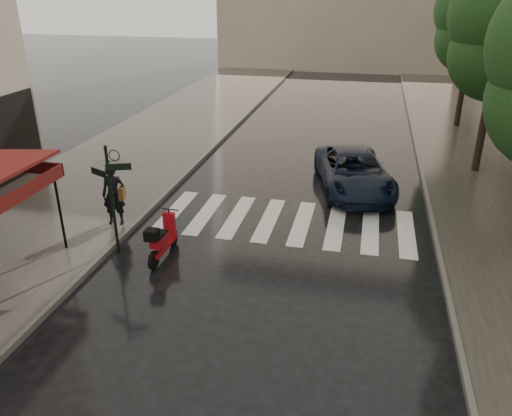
% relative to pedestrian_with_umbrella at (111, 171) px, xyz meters
% --- Properties ---
extents(ground, '(120.00, 120.00, 0.00)m').
position_rel_pedestrian_with_umbrella_xyz_m(ground, '(2.00, -4.50, -1.82)').
color(ground, black).
rests_on(ground, ground).
extents(sidewalk_near, '(6.00, 60.00, 0.12)m').
position_rel_pedestrian_with_umbrella_xyz_m(sidewalk_near, '(-2.50, 7.50, -1.76)').
color(sidewalk_near, '#38332D').
rests_on(sidewalk_near, ground).
extents(sidewalk_far, '(5.50, 60.00, 0.12)m').
position_rel_pedestrian_with_umbrella_xyz_m(sidewalk_far, '(12.25, 7.50, -1.76)').
color(sidewalk_far, '#38332D').
rests_on(sidewalk_far, ground).
extents(curb_near, '(0.12, 60.00, 0.16)m').
position_rel_pedestrian_with_umbrella_xyz_m(curb_near, '(0.55, 7.50, -1.75)').
color(curb_near, '#595651').
rests_on(curb_near, ground).
extents(curb_far, '(0.12, 60.00, 0.16)m').
position_rel_pedestrian_with_umbrella_xyz_m(curb_far, '(9.45, 7.50, -1.75)').
color(curb_far, '#595651').
rests_on(curb_far, ground).
extents(crosswalk, '(7.85, 3.20, 0.01)m').
position_rel_pedestrian_with_umbrella_xyz_m(crosswalk, '(4.97, 1.50, -1.82)').
color(crosswalk, silver).
rests_on(crosswalk, ground).
extents(signpost, '(1.17, 0.29, 3.10)m').
position_rel_pedestrian_with_umbrella_xyz_m(signpost, '(0.80, -1.50, 0.01)').
color(signpost, black).
rests_on(signpost, ground).
extents(tree_mid, '(3.80, 3.80, 8.34)m').
position_rel_pedestrian_with_umbrella_xyz_m(tree_mid, '(11.50, 7.50, 3.77)').
color(tree_mid, black).
rests_on(tree_mid, sidewalk_far).
extents(tree_far, '(3.80, 3.80, 8.16)m').
position_rel_pedestrian_with_umbrella_xyz_m(tree_far, '(11.70, 14.50, 3.63)').
color(tree_far, black).
rests_on(tree_far, sidewalk_far).
extents(pedestrian_with_umbrella, '(1.34, 1.36, 2.57)m').
position_rel_pedestrian_with_umbrella_xyz_m(pedestrian_with_umbrella, '(0.00, 0.00, 0.00)').
color(pedestrian_with_umbrella, black).
rests_on(pedestrian_with_umbrella, sidewalk_near).
extents(scooter, '(0.48, 1.79, 1.18)m').
position_rel_pedestrian_with_umbrella_xyz_m(scooter, '(2.12, -1.49, -1.28)').
color(scooter, black).
rests_on(scooter, ground).
extents(parked_car, '(3.43, 5.38, 1.38)m').
position_rel_pedestrian_with_umbrella_xyz_m(parked_car, '(6.89, 4.69, -1.13)').
color(parked_car, black).
rests_on(parked_car, ground).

